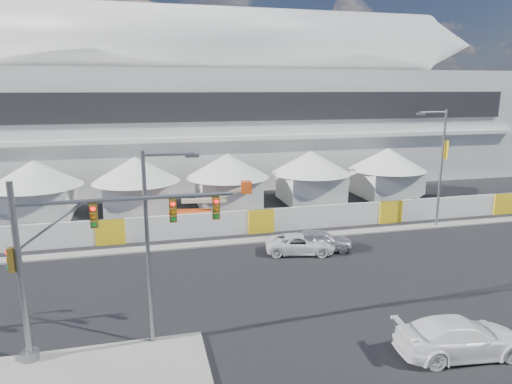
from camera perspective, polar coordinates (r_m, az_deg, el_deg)
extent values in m
plane|color=black|center=(24.15, -4.64, -16.45)|extent=(160.00, 160.00, 0.00)
cube|color=gray|center=(21.49, -20.31, -21.09)|extent=(10.00, 5.00, 0.15)
cube|color=gray|center=(42.32, 20.03, -4.07)|extent=(80.00, 1.20, 0.12)
cube|color=silver|center=(64.01, -3.97, 8.50)|extent=(80.00, 24.00, 14.00)
cube|color=black|center=(51.95, -1.59, 10.62)|extent=(68.00, 0.30, 3.20)
cube|color=silver|center=(51.96, -1.50, 6.75)|extent=(72.00, 0.80, 0.50)
cylinder|color=silver|center=(62.15, -3.78, 18.32)|extent=(57.60, 8.40, 8.40)
cylinder|color=silver|center=(62.51, -1.88, 17.92)|extent=(51.60, 6.80, 6.80)
cylinder|color=silver|center=(62.93, -0.02, 17.51)|extent=(45.60, 5.20, 5.20)
cone|color=silver|center=(75.39, 22.73, 16.59)|extent=(8.00, 7.60, 7.60)
cube|color=white|center=(46.99, -25.66, -1.12)|extent=(6.00, 6.00, 3.00)
cone|color=white|center=(46.48, -25.98, 2.11)|extent=(8.40, 8.40, 2.40)
cube|color=white|center=(45.99, -14.64, -0.54)|extent=(6.00, 6.00, 3.00)
cone|color=white|center=(45.46, -14.83, 2.78)|extent=(8.40, 8.40, 2.40)
cube|color=white|center=(46.73, -3.55, 0.07)|extent=(6.00, 6.00, 3.00)
cone|color=white|center=(46.21, -3.60, 3.34)|extent=(8.40, 8.40, 2.40)
cube|color=white|center=(49.14, 6.82, 0.64)|extent=(6.00, 6.00, 3.00)
cone|color=white|center=(48.64, 6.90, 3.75)|extent=(8.40, 8.40, 2.40)
cube|color=white|center=(52.98, 15.96, 1.12)|extent=(6.00, 6.00, 3.00)
cone|color=white|center=(52.52, 16.14, 4.00)|extent=(8.40, 8.40, 2.40)
cube|color=silver|center=(38.09, 0.60, -3.64)|extent=(70.00, 0.25, 2.00)
imported|color=silver|center=(34.37, 8.10, -5.99)|extent=(2.94, 4.94, 1.58)
imported|color=white|center=(33.66, 5.55, -6.47)|extent=(3.46, 5.48, 1.41)
imported|color=white|center=(23.44, 24.16, -16.22)|extent=(2.93, 6.07, 1.70)
imported|color=black|center=(49.04, 21.70, -1.04)|extent=(2.20, 4.89, 1.63)
cylinder|color=gray|center=(21.88, -27.38, -9.13)|extent=(0.27, 0.27, 8.00)
cylinder|color=gray|center=(23.48, -26.38, -17.80)|extent=(0.78, 0.78, 0.40)
cylinder|color=gray|center=(20.37, -15.66, -0.84)|extent=(9.15, 0.18, 0.18)
cube|color=#594714|center=(20.62, -19.62, -2.80)|extent=(0.32, 0.22, 1.05)
cube|color=#594714|center=(20.55, -10.34, -2.30)|extent=(0.32, 0.22, 1.05)
cube|color=#594714|center=(20.75, -5.02, -1.99)|extent=(0.32, 0.22, 1.05)
cube|color=#594714|center=(21.72, -28.28, -7.50)|extent=(0.22, 0.32, 1.05)
cylinder|color=slate|center=(21.25, -13.36, -7.11)|extent=(0.18, 0.18, 9.05)
cylinder|color=slate|center=(20.24, -10.85, 4.66)|extent=(2.21, 0.12, 0.12)
cube|color=slate|center=(20.34, -8.01, 4.52)|extent=(0.60, 0.25, 0.15)
cylinder|color=slate|center=(42.02, 22.12, 2.64)|extent=(0.20, 0.20, 10.10)
cylinder|color=slate|center=(40.80, 21.28, 9.27)|extent=(2.47, 0.13, 0.13)
cube|color=slate|center=(40.17, 19.94, 9.17)|extent=(0.67, 0.28, 0.17)
cube|color=yellow|center=(41.95, 22.63, 4.91)|extent=(0.03, 0.67, 1.57)
cube|color=#D74A14|center=(41.10, -8.21, -3.15)|extent=(3.98, 2.25, 1.15)
cube|color=beige|center=(40.85, -6.52, -1.00)|extent=(3.98, 0.99, 0.37)
cube|color=beige|center=(41.06, -3.37, 0.03)|extent=(3.09, 0.80, 1.27)
cube|color=#D74A14|center=(41.24, -1.38, 0.85)|extent=(1.08, 1.08, 1.05)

